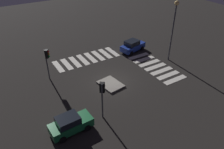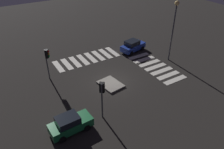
% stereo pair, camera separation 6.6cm
% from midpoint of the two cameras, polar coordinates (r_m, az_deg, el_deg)
% --- Properties ---
extents(ground_plane, '(80.00, 80.00, 0.00)m').
position_cam_midpoint_polar(ground_plane, '(24.89, -0.08, -1.94)').
color(ground_plane, black).
extents(traffic_island, '(2.96, 2.38, 0.18)m').
position_cam_midpoint_polar(traffic_island, '(24.36, -0.46, -2.54)').
color(traffic_island, gray).
rests_on(traffic_island, ground).
extents(car_green, '(1.85, 3.72, 1.59)m').
position_cam_midpoint_polar(car_green, '(19.05, -10.88, -12.50)').
color(car_green, '#196B38').
rests_on(car_green, ground).
extents(car_blue, '(2.36, 3.98, 1.64)m').
position_cam_midpoint_polar(car_blue, '(31.53, 5.33, 7.45)').
color(car_blue, '#1E389E').
rests_on(car_blue, ground).
extents(traffic_light_north, '(0.54, 0.53, 3.72)m').
position_cam_midpoint_polar(traffic_light_north, '(25.02, -16.59, 4.31)').
color(traffic_light_north, '#47474C').
rests_on(traffic_light_north, ground).
extents(traffic_light_west, '(0.53, 0.54, 3.68)m').
position_cam_midpoint_polar(traffic_light_west, '(18.79, -2.64, -4.44)').
color(traffic_light_west, '#47474C').
rests_on(traffic_light_west, ground).
extents(street_lamp, '(0.56, 0.56, 7.72)m').
position_cam_midpoint_polar(street_lamp, '(28.35, 15.77, 13.18)').
color(street_lamp, '#47474C').
rests_on(street_lamp, ground).
extents(crosswalk_near, '(7.60, 3.20, 0.02)m').
position_cam_midpoint_polar(crosswalk_near, '(28.26, 11.13, 1.97)').
color(crosswalk_near, silver).
rests_on(crosswalk_near, ground).
extents(crosswalk_side, '(3.20, 8.75, 0.02)m').
position_cam_midpoint_polar(crosswalk_side, '(29.83, -6.64, 4.12)').
color(crosswalk_side, silver).
rests_on(crosswalk_side, ground).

